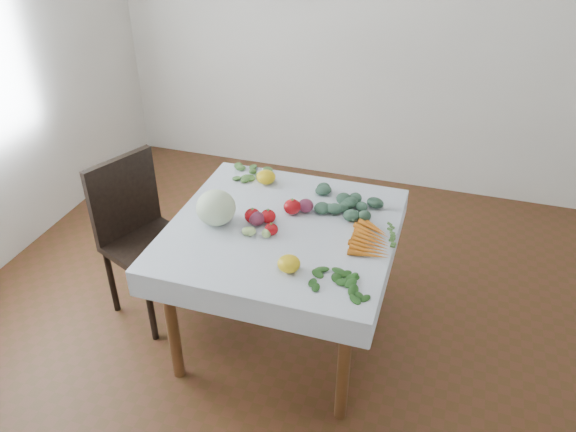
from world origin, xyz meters
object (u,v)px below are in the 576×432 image
at_px(table, 282,243).
at_px(heirloom_back, 266,177).
at_px(chair, 139,228).
at_px(carrot_bunch, 370,240).
at_px(cabbage, 216,208).

relative_size(table, heirloom_back, 9.07).
bearing_deg(table, chair, 177.79).
xyz_separation_m(chair, carrot_bunch, (1.32, -0.04, 0.22)).
relative_size(table, cabbage, 4.99).
bearing_deg(table, cabbage, -168.36).
distance_m(chair, cabbage, 0.63).
xyz_separation_m(table, carrot_bunch, (0.45, -0.00, 0.12)).
height_order(table, cabbage, cabbage).
xyz_separation_m(heirloom_back, carrot_bunch, (0.68, -0.40, -0.02)).
bearing_deg(cabbage, carrot_bunch, 4.83).
height_order(cabbage, heirloom_back, cabbage).
relative_size(chair, carrot_bunch, 2.80).
xyz_separation_m(table, cabbage, (-0.33, -0.07, 0.19)).
bearing_deg(chair, carrot_bunch, -1.54).
distance_m(chair, heirloom_back, 0.78).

